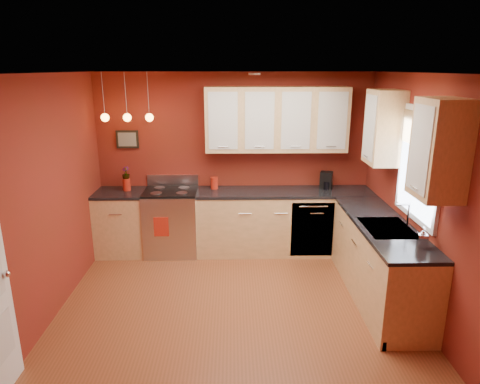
{
  "coord_description": "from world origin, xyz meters",
  "views": [
    {
      "loc": [
        -0.03,
        -4.13,
        2.65
      ],
      "look_at": [
        0.07,
        1.0,
        1.16
      ],
      "focal_mm": 32.0,
      "sensor_mm": 36.0,
      "label": 1
    }
  ],
  "objects_px": {
    "red_canister": "(214,183)",
    "coffee_maker": "(326,181)",
    "gas_range": "(172,221)",
    "soap_pump": "(423,237)",
    "sink": "(387,230)"
  },
  "relations": [
    {
      "from": "red_canister",
      "to": "coffee_maker",
      "type": "height_order",
      "value": "coffee_maker"
    },
    {
      "from": "gas_range",
      "to": "coffee_maker",
      "type": "bearing_deg",
      "value": 2.95
    },
    {
      "from": "soap_pump",
      "to": "coffee_maker",
      "type": "bearing_deg",
      "value": 102.81
    },
    {
      "from": "gas_range",
      "to": "coffee_maker",
      "type": "height_order",
      "value": "coffee_maker"
    },
    {
      "from": "sink",
      "to": "red_canister",
      "type": "xyz_separation_m",
      "value": [
        -1.99,
        1.62,
        0.11
      ]
    },
    {
      "from": "gas_range",
      "to": "sink",
      "type": "distance_m",
      "value": 3.05
    },
    {
      "from": "red_canister",
      "to": "soap_pump",
      "type": "distance_m",
      "value": 3.05
    },
    {
      "from": "coffee_maker",
      "to": "soap_pump",
      "type": "distance_m",
      "value": 2.22
    },
    {
      "from": "gas_range",
      "to": "soap_pump",
      "type": "xyz_separation_m",
      "value": [
        2.77,
        -2.05,
        0.56
      ]
    },
    {
      "from": "sink",
      "to": "coffee_maker",
      "type": "height_order",
      "value": "sink"
    },
    {
      "from": "sink",
      "to": "coffee_maker",
      "type": "distance_m",
      "value": 1.66
    },
    {
      "from": "soap_pump",
      "to": "red_canister",
      "type": "bearing_deg",
      "value": 134.54
    },
    {
      "from": "sink",
      "to": "red_canister",
      "type": "distance_m",
      "value": 2.57
    },
    {
      "from": "gas_range",
      "to": "red_canister",
      "type": "distance_m",
      "value": 0.84
    },
    {
      "from": "red_canister",
      "to": "gas_range",
      "type": "bearing_deg",
      "value": -168.96
    }
  ]
}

